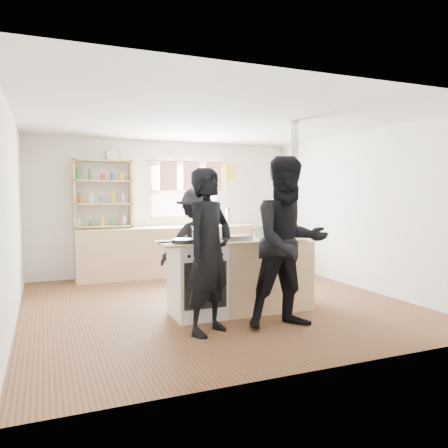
{
  "coord_description": "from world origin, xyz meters",
  "views": [
    {
      "loc": [
        -2.16,
        -5.56,
        1.51
      ],
      "look_at": [
        0.09,
        -0.1,
        1.1
      ],
      "focal_mm": 35.0,
      "sensor_mm": 36.0,
      "label": 1
    }
  ],
  "objects_px": {
    "stockpot_stove": "(201,233)",
    "flue_heater": "(293,255)",
    "person_near_right": "(289,242)",
    "person_far": "(197,244)",
    "roast_tray": "(235,238)",
    "person_near_left": "(209,251)",
    "bread_board": "(289,234)",
    "stockpot_counter": "(264,232)",
    "skillet_greens": "(186,241)",
    "cooking_island": "(241,276)",
    "thermos": "(229,217)"
  },
  "relations": [
    {
      "from": "stockpot_stove",
      "to": "flue_heater",
      "type": "xyz_separation_m",
      "value": [
        1.37,
        0.07,
        -0.36
      ]
    },
    {
      "from": "person_near_right",
      "to": "person_far",
      "type": "distance_m",
      "value": 1.72
    },
    {
      "from": "roast_tray",
      "to": "flue_heater",
      "type": "height_order",
      "value": "flue_heater"
    },
    {
      "from": "person_near_left",
      "to": "bread_board",
      "type": "bearing_deg",
      "value": -6.14
    },
    {
      "from": "flue_heater",
      "to": "person_far",
      "type": "distance_m",
      "value": 1.36
    },
    {
      "from": "stockpot_counter",
      "to": "person_near_left",
      "type": "xyz_separation_m",
      "value": [
        -1.03,
        -0.7,
        -0.12
      ]
    },
    {
      "from": "skillet_greens",
      "to": "stockpot_stove",
      "type": "height_order",
      "value": "stockpot_stove"
    },
    {
      "from": "person_far",
      "to": "stockpot_counter",
      "type": "bearing_deg",
      "value": 138.16
    },
    {
      "from": "flue_heater",
      "to": "person_near_right",
      "type": "height_order",
      "value": "flue_heater"
    },
    {
      "from": "person_far",
      "to": "flue_heater",
      "type": "bearing_deg",
      "value": 158.56
    },
    {
      "from": "flue_heater",
      "to": "stockpot_counter",
      "type": "bearing_deg",
      "value": -166.53
    },
    {
      "from": "skillet_greens",
      "to": "stockpot_stove",
      "type": "xyz_separation_m",
      "value": [
        0.28,
        0.23,
        0.06
      ]
    },
    {
      "from": "roast_tray",
      "to": "bread_board",
      "type": "xyz_separation_m",
      "value": [
        0.82,
        0.06,
        0.02
      ]
    },
    {
      "from": "stockpot_stove",
      "to": "flue_heater",
      "type": "bearing_deg",
      "value": 2.77
    },
    {
      "from": "skillet_greens",
      "to": "stockpot_stove",
      "type": "bearing_deg",
      "value": 39.42
    },
    {
      "from": "skillet_greens",
      "to": "person_near_right",
      "type": "distance_m",
      "value": 1.21
    },
    {
      "from": "person_near_right",
      "to": "stockpot_counter",
      "type": "bearing_deg",
      "value": 85.22
    },
    {
      "from": "stockpot_counter",
      "to": "flue_heater",
      "type": "height_order",
      "value": "flue_heater"
    },
    {
      "from": "person_far",
      "to": "bread_board",
      "type": "bearing_deg",
      "value": 148.33
    },
    {
      "from": "stockpot_counter",
      "to": "person_near_left",
      "type": "relative_size",
      "value": 0.14
    },
    {
      "from": "stockpot_counter",
      "to": "flue_heater",
      "type": "xyz_separation_m",
      "value": [
        0.51,
        0.12,
        -0.36
      ]
    },
    {
      "from": "bread_board",
      "to": "flue_heater",
      "type": "relative_size",
      "value": 0.12
    },
    {
      "from": "stockpot_stove",
      "to": "person_near_left",
      "type": "relative_size",
      "value": 0.14
    },
    {
      "from": "stockpot_counter",
      "to": "person_near_right",
      "type": "relative_size",
      "value": 0.13
    },
    {
      "from": "skillet_greens",
      "to": "roast_tray",
      "type": "distance_m",
      "value": 0.66
    },
    {
      "from": "person_near_left",
      "to": "cooking_island",
      "type": "bearing_deg",
      "value": 12.19
    },
    {
      "from": "skillet_greens",
      "to": "person_near_right",
      "type": "xyz_separation_m",
      "value": [
        1.0,
        -0.68,
        0.01
      ]
    },
    {
      "from": "cooking_island",
      "to": "stockpot_stove",
      "type": "relative_size",
      "value": 8.11
    },
    {
      "from": "cooking_island",
      "to": "flue_heater",
      "type": "bearing_deg",
      "value": 11.37
    },
    {
      "from": "cooking_island",
      "to": "skillet_greens",
      "type": "bearing_deg",
      "value": -171.25
    },
    {
      "from": "roast_tray",
      "to": "person_far",
      "type": "relative_size",
      "value": 0.25
    },
    {
      "from": "cooking_island",
      "to": "person_near_right",
      "type": "bearing_deg",
      "value": -74.14
    },
    {
      "from": "stockpot_stove",
      "to": "skillet_greens",
      "type": "bearing_deg",
      "value": -140.58
    },
    {
      "from": "stockpot_stove",
      "to": "flue_heater",
      "type": "distance_m",
      "value": 1.41
    },
    {
      "from": "thermos",
      "to": "skillet_greens",
      "type": "distance_m",
      "value": 3.39
    },
    {
      "from": "thermos",
      "to": "stockpot_counter",
      "type": "xyz_separation_m",
      "value": [
        -0.65,
        -2.72,
        -0.04
      ]
    },
    {
      "from": "thermos",
      "to": "cooking_island",
      "type": "height_order",
      "value": "thermos"
    },
    {
      "from": "thermos",
      "to": "flue_heater",
      "type": "bearing_deg",
      "value": -92.93
    },
    {
      "from": "stockpot_counter",
      "to": "bread_board",
      "type": "xyz_separation_m",
      "value": [
        0.34,
        -0.05,
        -0.04
      ]
    },
    {
      "from": "thermos",
      "to": "person_far",
      "type": "xyz_separation_m",
      "value": [
        -1.31,
        -1.94,
        -0.27
      ]
    },
    {
      "from": "person_near_left",
      "to": "flue_heater",
      "type": "bearing_deg",
      "value": -3.5
    },
    {
      "from": "person_near_left",
      "to": "person_far",
      "type": "relative_size",
      "value": 1.13
    },
    {
      "from": "person_near_left",
      "to": "person_near_right",
      "type": "bearing_deg",
      "value": -40.8
    },
    {
      "from": "roast_tray",
      "to": "person_near_left",
      "type": "relative_size",
      "value": 0.22
    },
    {
      "from": "bread_board",
      "to": "flue_heater",
      "type": "distance_m",
      "value": 0.4
    },
    {
      "from": "stockpot_counter",
      "to": "person_far",
      "type": "xyz_separation_m",
      "value": [
        -0.67,
        0.78,
        -0.23
      ]
    },
    {
      "from": "person_far",
      "to": "stockpot_stove",
      "type": "bearing_deg",
      "value": 83.3
    },
    {
      "from": "cooking_island",
      "to": "person_near_right",
      "type": "relative_size",
      "value": 1.02
    },
    {
      "from": "thermos",
      "to": "roast_tray",
      "type": "xyz_separation_m",
      "value": [
        -1.12,
        -2.83,
        -0.09
      ]
    },
    {
      "from": "person_far",
      "to": "skillet_greens",
      "type": "bearing_deg",
      "value": 71.75
    }
  ]
}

